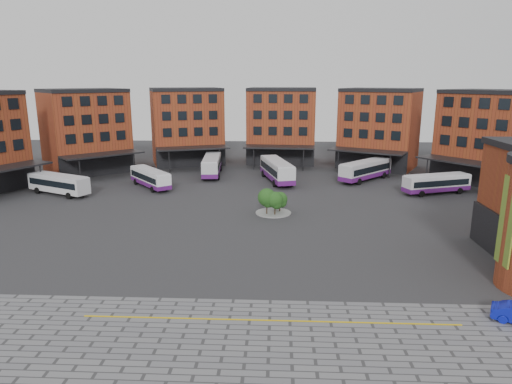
{
  "coord_description": "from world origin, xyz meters",
  "views": [
    {
      "loc": [
        2.38,
        -42.31,
        16.12
      ],
      "look_at": [
        0.1,
        6.7,
        4.0
      ],
      "focal_mm": 32.0,
      "sensor_mm": 36.0,
      "label": 1
    }
  ],
  "objects_px": {
    "bus_b": "(150,178)",
    "bus_c": "(212,165)",
    "bus_a": "(59,183)",
    "bus_e": "(366,170)",
    "bus_f": "(437,183)",
    "bus_d": "(277,170)",
    "tree_island": "(273,200)"
  },
  "relations": [
    {
      "from": "tree_island",
      "to": "bus_e",
      "type": "height_order",
      "value": "tree_island"
    },
    {
      "from": "bus_d",
      "to": "bus_a",
      "type": "bearing_deg",
      "value": -176.38
    },
    {
      "from": "bus_c",
      "to": "bus_b",
      "type": "bearing_deg",
      "value": -134.46
    },
    {
      "from": "bus_a",
      "to": "bus_e",
      "type": "bearing_deg",
      "value": -50.05
    },
    {
      "from": "bus_b",
      "to": "bus_f",
      "type": "distance_m",
      "value": 42.52
    },
    {
      "from": "bus_b",
      "to": "bus_e",
      "type": "height_order",
      "value": "bus_e"
    },
    {
      "from": "bus_b",
      "to": "bus_e",
      "type": "bearing_deg",
      "value": -28.06
    },
    {
      "from": "bus_c",
      "to": "bus_f",
      "type": "bearing_deg",
      "value": -22.87
    },
    {
      "from": "bus_d",
      "to": "tree_island",
      "type": "bearing_deg",
      "value": -105.77
    },
    {
      "from": "tree_island",
      "to": "bus_b",
      "type": "relative_size",
      "value": 0.48
    },
    {
      "from": "tree_island",
      "to": "bus_d",
      "type": "height_order",
      "value": "bus_d"
    },
    {
      "from": "tree_island",
      "to": "bus_e",
      "type": "bearing_deg",
      "value": 53.48
    },
    {
      "from": "bus_b",
      "to": "bus_f",
      "type": "bearing_deg",
      "value": -41.87
    },
    {
      "from": "bus_b",
      "to": "bus_e",
      "type": "xyz_separation_m",
      "value": [
        33.9,
        6.67,
        0.23
      ]
    },
    {
      "from": "bus_e",
      "to": "bus_f",
      "type": "xyz_separation_m",
      "value": [
        8.58,
        -8.66,
        -0.21
      ]
    },
    {
      "from": "bus_c",
      "to": "bus_d",
      "type": "bearing_deg",
      "value": -25.46
    },
    {
      "from": "bus_b",
      "to": "bus_c",
      "type": "bearing_deg",
      "value": 10.54
    },
    {
      "from": "bus_b",
      "to": "bus_f",
      "type": "xyz_separation_m",
      "value": [
        42.48,
        -1.99,
        0.01
      ]
    },
    {
      "from": "bus_f",
      "to": "bus_b",
      "type": "bearing_deg",
      "value": -111.89
    },
    {
      "from": "bus_c",
      "to": "bus_f",
      "type": "height_order",
      "value": "bus_c"
    },
    {
      "from": "bus_a",
      "to": "bus_d",
      "type": "bearing_deg",
      "value": -46.19
    },
    {
      "from": "bus_a",
      "to": "bus_b",
      "type": "bearing_deg",
      "value": -41.5
    },
    {
      "from": "bus_c",
      "to": "bus_d",
      "type": "relative_size",
      "value": 0.95
    },
    {
      "from": "bus_c",
      "to": "bus_f",
      "type": "distance_m",
      "value": 36.24
    },
    {
      "from": "bus_e",
      "to": "bus_d",
      "type": "bearing_deg",
      "value": -130.93
    },
    {
      "from": "bus_a",
      "to": "bus_c",
      "type": "bearing_deg",
      "value": -28.25
    },
    {
      "from": "tree_island",
      "to": "bus_b",
      "type": "bearing_deg",
      "value": 144.59
    },
    {
      "from": "bus_a",
      "to": "bus_e",
      "type": "distance_m",
      "value": 47.28
    },
    {
      "from": "bus_d",
      "to": "bus_f",
      "type": "bearing_deg",
      "value": -31.94
    },
    {
      "from": "tree_island",
      "to": "bus_c",
      "type": "relative_size",
      "value": 0.37
    },
    {
      "from": "bus_a",
      "to": "bus_e",
      "type": "relative_size",
      "value": 1.02
    },
    {
      "from": "bus_d",
      "to": "bus_e",
      "type": "height_order",
      "value": "bus_d"
    }
  ]
}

